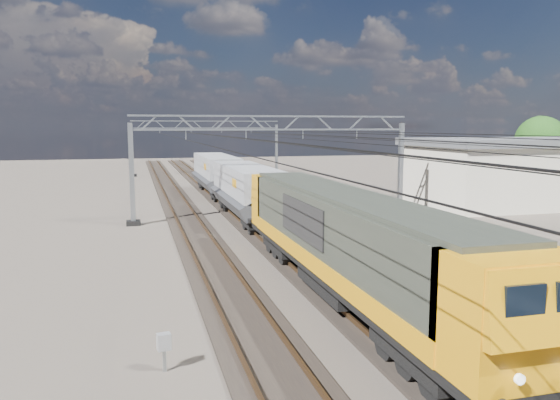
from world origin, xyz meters
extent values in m
plane|color=black|center=(0.00, 0.00, 0.00)|extent=(160.00, 160.00, 0.00)
cube|color=black|center=(-6.00, 0.00, 0.06)|extent=(2.60, 140.00, 0.12)
cube|color=brown|center=(-6.72, 0.00, 0.22)|extent=(0.08, 140.00, 0.16)
cube|color=brown|center=(-5.28, 0.00, 0.22)|extent=(0.08, 140.00, 0.16)
cube|color=black|center=(-2.00, 0.00, 0.06)|extent=(2.60, 140.00, 0.12)
cube|color=brown|center=(-2.72, 0.00, 0.22)|extent=(0.08, 140.00, 0.16)
cube|color=brown|center=(-1.28, 0.00, 0.22)|extent=(0.08, 140.00, 0.16)
cube|color=black|center=(2.00, 0.00, 0.06)|extent=(2.60, 140.00, 0.12)
cube|color=brown|center=(1.28, 0.00, 0.22)|extent=(0.08, 140.00, 0.16)
cube|color=brown|center=(2.72, 0.00, 0.22)|extent=(0.08, 140.00, 0.16)
cube|color=black|center=(6.00, 0.00, 0.06)|extent=(2.60, 140.00, 0.12)
cube|color=brown|center=(5.28, 0.00, 0.22)|extent=(0.08, 140.00, 0.16)
cube|color=brown|center=(6.72, 0.00, 0.22)|extent=(0.08, 140.00, 0.16)
cube|color=#8E959B|center=(-9.50, 4.00, 3.30)|extent=(0.30, 0.30, 6.60)
cube|color=#8E959B|center=(9.50, 4.00, 3.30)|extent=(0.30, 0.30, 6.60)
cube|color=black|center=(-9.50, 4.00, 0.15)|extent=(0.90, 0.90, 0.30)
cube|color=black|center=(9.50, 4.00, 0.15)|extent=(0.90, 0.90, 0.30)
cube|color=#8E959B|center=(0.00, 4.00, 7.05)|extent=(19.30, 0.18, 0.12)
cube|color=#8E959B|center=(0.00, 4.00, 6.15)|extent=(19.30, 0.18, 0.12)
cube|color=#8E959B|center=(-8.31, 4.00, 6.60)|extent=(1.03, 0.10, 0.94)
cube|color=#8E959B|center=(-5.94, 4.00, 6.60)|extent=(1.03, 0.10, 0.94)
cube|color=#8E959B|center=(-3.56, 4.00, 6.60)|extent=(1.03, 0.10, 0.94)
cube|color=#8E959B|center=(-1.19, 4.00, 6.60)|extent=(1.03, 0.10, 0.94)
cube|color=#8E959B|center=(1.19, 4.00, 6.60)|extent=(1.03, 0.10, 0.94)
cube|color=#8E959B|center=(3.56, 4.00, 6.60)|extent=(1.03, 0.10, 0.94)
cube|color=#8E959B|center=(5.94, 4.00, 6.60)|extent=(1.03, 0.10, 0.94)
cube|color=#8E959B|center=(8.31, 4.00, 6.60)|extent=(1.03, 0.10, 0.94)
cube|color=#8E959B|center=(-6.00, 4.00, 5.82)|extent=(0.06, 0.06, 0.65)
cube|color=#8E959B|center=(-2.00, 4.00, 5.82)|extent=(0.06, 0.06, 0.65)
cube|color=#8E959B|center=(2.00, 4.00, 5.82)|extent=(0.06, 0.06, 0.65)
cube|color=#8E959B|center=(6.00, 4.00, 5.82)|extent=(0.06, 0.06, 0.65)
cube|color=#8E959B|center=(-9.50, 40.00, 3.30)|extent=(0.30, 0.30, 6.60)
cube|color=#8E959B|center=(9.50, 40.00, 3.30)|extent=(0.30, 0.30, 6.60)
cube|color=black|center=(-9.50, 40.00, 0.15)|extent=(0.90, 0.90, 0.30)
cube|color=black|center=(9.50, 40.00, 0.15)|extent=(0.90, 0.90, 0.30)
cube|color=#8E959B|center=(0.00, 40.00, 7.05)|extent=(19.30, 0.18, 0.12)
cube|color=#8E959B|center=(0.00, 40.00, 6.15)|extent=(19.30, 0.18, 0.12)
cube|color=#8E959B|center=(-8.31, 40.00, 6.60)|extent=(1.03, 0.10, 0.94)
cube|color=#8E959B|center=(-5.94, 40.00, 6.60)|extent=(1.03, 0.10, 0.94)
cube|color=#8E959B|center=(-3.56, 40.00, 6.60)|extent=(1.03, 0.10, 0.94)
cube|color=#8E959B|center=(-1.19, 40.00, 6.60)|extent=(1.03, 0.10, 0.94)
cube|color=#8E959B|center=(1.19, 40.00, 6.60)|extent=(1.03, 0.10, 0.94)
cube|color=#8E959B|center=(3.56, 40.00, 6.60)|extent=(1.03, 0.10, 0.94)
cube|color=#8E959B|center=(5.94, 40.00, 6.60)|extent=(1.03, 0.10, 0.94)
cube|color=#8E959B|center=(8.31, 40.00, 6.60)|extent=(1.03, 0.10, 0.94)
cube|color=#8E959B|center=(-6.00, 40.00, 5.82)|extent=(0.06, 0.06, 0.65)
cube|color=#8E959B|center=(-2.00, 40.00, 5.82)|extent=(0.06, 0.06, 0.65)
cube|color=#8E959B|center=(2.00, 40.00, 5.82)|extent=(0.06, 0.06, 0.65)
cube|color=#8E959B|center=(6.00, 40.00, 5.82)|extent=(0.06, 0.06, 0.65)
cylinder|color=black|center=(-6.00, 8.00, 5.50)|extent=(0.03, 140.00, 0.03)
cylinder|color=black|center=(-6.00, 8.00, 6.00)|extent=(0.03, 140.00, 0.03)
cylinder|color=black|center=(-2.00, 8.00, 5.50)|extent=(0.03, 140.00, 0.03)
cylinder|color=black|center=(-2.00, 8.00, 6.00)|extent=(0.03, 140.00, 0.03)
cylinder|color=black|center=(2.00, 8.00, 5.50)|extent=(0.03, 140.00, 0.03)
cylinder|color=black|center=(2.00, 8.00, 6.00)|extent=(0.03, 140.00, 0.03)
cylinder|color=black|center=(6.00, 8.00, 5.50)|extent=(0.03, 140.00, 0.03)
cylinder|color=black|center=(6.00, 8.00, 6.00)|extent=(0.03, 140.00, 0.03)
cube|color=black|center=(-2.00, -20.42, 0.75)|extent=(2.20, 3.60, 0.60)
cube|color=black|center=(-2.00, -7.42, 0.75)|extent=(2.20, 3.60, 0.60)
cube|color=black|center=(-2.00, -13.92, 1.13)|extent=(2.65, 20.00, 0.25)
cube|color=black|center=(-2.00, -13.92, 0.75)|extent=(2.20, 4.50, 0.75)
cube|color=#2B3028|center=(-2.00, -13.92, 2.55)|extent=(2.65, 17.00, 2.60)
cube|color=orange|center=(-3.34, -13.92, 1.55)|extent=(0.04, 17.00, 0.60)
cube|color=orange|center=(-0.66, -13.92, 1.55)|extent=(0.04, 17.00, 0.60)
cube|color=black|center=(-3.35, -12.92, 2.90)|extent=(0.05, 5.00, 1.40)
cube|color=black|center=(-0.65, -12.92, 2.90)|extent=(0.05, 5.00, 1.40)
cube|color=#2B3028|center=(-2.00, -13.92, 3.92)|extent=(2.25, 18.00, 0.15)
cube|color=orange|center=(-2.00, -23.02, 2.55)|extent=(2.65, 1.80, 2.60)
cube|color=orange|center=(-2.00, -23.97, 3.05)|extent=(2.60, 0.46, 1.52)
cube|color=black|center=(-2.55, -24.07, 3.15)|extent=(0.85, 0.08, 0.75)
cylinder|color=white|center=(-2.60, -24.12, 1.75)|extent=(0.20, 0.08, 0.20)
cube|color=orange|center=(-2.00, -4.82, 2.55)|extent=(2.65, 1.80, 2.60)
cube|color=orange|center=(-2.00, -3.87, 3.05)|extent=(2.60, 0.46, 1.52)
cube|color=black|center=(-2.55, -3.77, 3.15)|extent=(0.85, 0.08, 0.75)
cube|color=black|center=(-1.45, -3.77, 3.15)|extent=(0.85, 0.08, 0.75)
cylinder|color=black|center=(-2.85, -3.62, 1.15)|extent=(0.36, 0.50, 0.36)
cylinder|color=black|center=(-1.15, -3.62, 1.15)|extent=(0.36, 0.50, 0.36)
cylinder|color=white|center=(-2.60, -3.72, 1.75)|extent=(0.20, 0.08, 0.20)
cylinder|color=white|center=(-1.40, -3.72, 1.75)|extent=(0.20, 0.08, 0.20)
cube|color=black|center=(-2.00, -0.72, 0.72)|extent=(2.20, 2.60, 0.55)
cube|color=black|center=(-2.00, 8.28, 0.72)|extent=(2.20, 2.60, 0.55)
cube|color=black|center=(-2.00, 3.78, 1.08)|extent=(2.40, 13.00, 0.20)
cube|color=gray|center=(-2.00, 3.78, 2.80)|extent=(2.80, 12.00, 1.80)
cube|color=#414348|center=(-2.95, 3.78, 1.55)|extent=(1.48, 12.00, 1.36)
cube|color=#414348|center=(-1.05, 3.78, 1.55)|extent=(1.48, 12.00, 1.36)
cube|color=orange|center=(-3.42, 0.78, 2.90)|extent=(0.04, 1.20, 0.50)
cube|color=black|center=(-2.00, 13.48, 0.72)|extent=(2.20, 2.60, 0.55)
cube|color=black|center=(-2.00, 22.48, 0.72)|extent=(2.20, 2.60, 0.55)
cube|color=black|center=(-2.00, 17.98, 1.08)|extent=(2.40, 13.00, 0.20)
cube|color=gray|center=(-2.00, 17.98, 2.80)|extent=(2.80, 12.00, 1.80)
cube|color=#414348|center=(-2.95, 17.98, 1.55)|extent=(1.48, 12.00, 1.36)
cube|color=#414348|center=(-1.05, 17.98, 1.55)|extent=(1.48, 12.00, 1.36)
cube|color=orange|center=(-3.42, 14.98, 2.90)|extent=(0.04, 1.20, 0.50)
cube|color=#8E959B|center=(-8.74, -18.29, 0.30)|extent=(0.09, 0.09, 0.60)
cube|color=#9B9EA2|center=(-8.74, -18.29, 0.82)|extent=(0.38, 0.31, 0.43)
cube|color=beige|center=(22.00, 6.00, 2.40)|extent=(18.00, 10.00, 4.80)
cube|color=slate|center=(22.00, 6.00, 5.10)|extent=(18.60, 10.60, 0.60)
cylinder|color=#352418|center=(30.00, 14.00, 1.76)|extent=(0.70, 0.70, 3.53)
sphere|color=#11350E|center=(30.00, 14.00, 4.94)|extent=(4.94, 4.94, 4.94)
sphere|color=#11350E|center=(31.20, 13.20, 4.23)|extent=(3.53, 3.53, 3.53)
camera|label=1|loc=(-9.32, -32.15, 6.37)|focal=35.00mm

